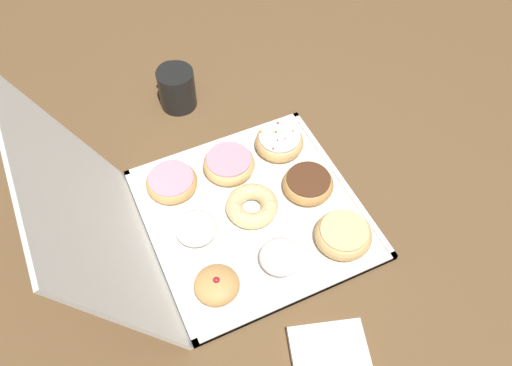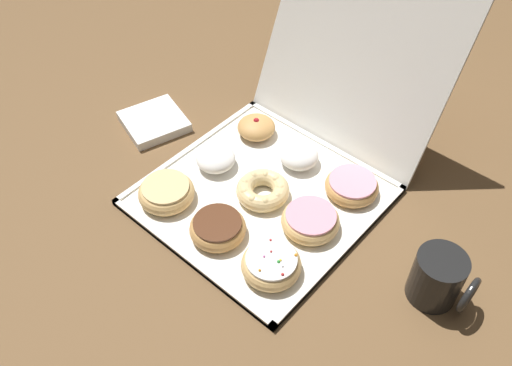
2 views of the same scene
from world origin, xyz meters
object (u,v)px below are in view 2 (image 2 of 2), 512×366
chocolate_frosted_donut_1 (218,228)px  jelly_filled_donut_6 (256,127)px  sprinkle_donut_2 (271,264)px  pink_frosted_donut_8 (352,186)px  powdered_filled_donut_7 (298,155)px  donut_box (261,196)px  pink_frosted_donut_5 (309,222)px  napkin_stack (154,122)px  glazed_ring_donut_0 (166,192)px  cruller_donut_4 (262,191)px  powdered_filled_donut_3 (217,158)px  coffee_mug (439,278)px

chocolate_frosted_donut_1 → jelly_filled_donut_6: bearing=117.2°
sprinkle_donut_2 → jelly_filled_donut_6: 0.39m
sprinkle_donut_2 → jelly_filled_donut_6: size_ratio=1.27×
pink_frosted_donut_8 → powdered_filled_donut_7: bearing=-177.7°
donut_box → pink_frosted_donut_5: (0.13, -0.00, 0.02)m
pink_frosted_donut_5 → napkin_stack: (-0.48, 0.01, -0.02)m
glazed_ring_donut_0 → sprinkle_donut_2: sprinkle_donut_2 is taller
glazed_ring_donut_0 → napkin_stack: size_ratio=0.85×
jelly_filled_donut_6 → pink_frosted_donut_8: size_ratio=0.78×
cruller_donut_4 → powdered_filled_donut_7: (-0.01, 0.13, 0.00)m
glazed_ring_donut_0 → chocolate_frosted_donut_1: 0.15m
powdered_filled_donut_3 → coffee_mug: (0.52, 0.03, 0.02)m
glazed_ring_donut_0 → donut_box: bearing=44.8°
donut_box → jelly_filled_donut_6: bearing=134.2°
chocolate_frosted_donut_1 → pink_frosted_donut_5: bearing=46.5°
glazed_ring_donut_0 → powdered_filled_donut_3: size_ratio=1.36×
glazed_ring_donut_0 → sprinkle_donut_2: size_ratio=1.04×
glazed_ring_donut_0 → pink_frosted_donut_5: glazed_ring_donut_0 is taller
glazed_ring_donut_0 → coffee_mug: 0.56m
jelly_filled_donut_6 → coffee_mug: 0.54m
sprinkle_donut_2 → powdered_filled_donut_3: same height
glazed_ring_donut_0 → cruller_donut_4: bearing=43.2°
sprinkle_donut_2 → pink_frosted_donut_5: bearing=94.4°
sprinkle_donut_2 → powdered_filled_donut_7: size_ratio=1.30×
donut_box → sprinkle_donut_2: 0.19m
glazed_ring_donut_0 → cruller_donut_4: 0.20m
jelly_filled_donut_6 → pink_frosted_donut_8: jelly_filled_donut_6 is taller
donut_box → pink_frosted_donut_8: size_ratio=3.89×
donut_box → cruller_donut_4: 0.02m
glazed_ring_donut_0 → pink_frosted_donut_5: bearing=26.5°
cruller_donut_4 → pink_frosted_donut_8: cruller_donut_4 is taller
sprinkle_donut_2 → powdered_filled_donut_3: (-0.27, 0.14, 0.00)m
chocolate_frosted_donut_1 → pink_frosted_donut_5: same height
donut_box → cruller_donut_4: (0.01, -0.00, 0.02)m
chocolate_frosted_donut_1 → jelly_filled_donut_6: (-0.14, 0.27, 0.00)m
glazed_ring_donut_0 → coffee_mug: size_ratio=1.07×
pink_frosted_donut_5 → sprinkle_donut_2: bearing=-85.6°
powdered_filled_donut_7 → coffee_mug: bearing=-14.2°
powdered_filled_donut_3 → cruller_donut_4: 0.14m
sprinkle_donut_2 → napkin_stack: bearing=164.2°
pink_frosted_donut_5 → powdered_filled_donut_7: powdered_filled_donut_7 is taller
cruller_donut_4 → napkin_stack: 0.36m
sprinkle_donut_2 → coffee_mug: bearing=32.8°
donut_box → chocolate_frosted_donut_1: (0.01, -0.14, 0.03)m
chocolate_frosted_donut_1 → pink_frosted_donut_5: size_ratio=0.96×
jelly_filled_donut_6 → pink_frosted_donut_8: 0.27m
pink_frosted_donut_8 → chocolate_frosted_donut_1: bearing=-116.1°
pink_frosted_donut_5 → coffee_mug: coffee_mug is taller
pink_frosted_donut_8 → powdered_filled_donut_3: bearing=-154.3°
pink_frosted_donut_8 → coffee_mug: coffee_mug is taller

